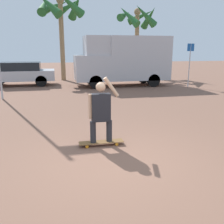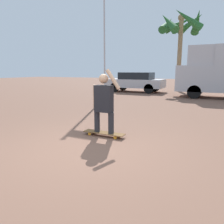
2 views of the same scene
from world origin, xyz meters
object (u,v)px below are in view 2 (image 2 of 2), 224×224
person_skateboarder (104,100)px  flagpole (105,29)px  skateboard (104,133)px  parked_car_silver (135,81)px  palm_tree_center_background (181,26)px

person_skateboarder → flagpole: (-3.44, 6.69, 2.98)m
person_skateboarder → skateboard: bearing=0.0°
skateboard → flagpole: 8.43m
parked_car_silver → flagpole: size_ratio=0.63×
parked_car_silver → palm_tree_center_background: (2.79, 2.43, 4.22)m
skateboard → person_skateboarder: size_ratio=0.69×
person_skateboarder → palm_tree_center_background: (-0.44, 13.66, 4.11)m
parked_car_silver → flagpole: bearing=-92.6°
skateboard → flagpole: flagpole is taller
skateboard → parked_car_silver: bearing=106.0°
palm_tree_center_background → flagpole: (-2.99, -6.97, -1.13)m
person_skateboarder → flagpole: bearing=117.2°
person_skateboarder → parked_car_silver: 11.69m
skateboard → parked_car_silver: 11.71m
skateboard → person_skateboarder: (-0.00, 0.00, 0.83)m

